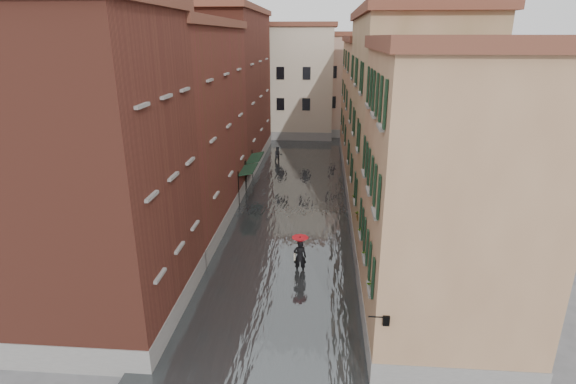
% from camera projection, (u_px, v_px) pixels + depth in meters
% --- Properties ---
extents(ground, '(120.00, 120.00, 0.00)m').
position_uv_depth(ground, '(276.00, 295.00, 21.95)').
color(ground, '#515153').
rests_on(ground, ground).
extents(floodwater, '(10.00, 60.00, 0.20)m').
position_uv_depth(floodwater, '(294.00, 201.00, 34.16)').
color(floodwater, '#3F4446').
rests_on(floodwater, ground).
extents(building_left_near, '(6.00, 8.00, 13.00)m').
position_uv_depth(building_left_near, '(101.00, 177.00, 18.46)').
color(building_left_near, brown).
rests_on(building_left_near, ground).
extents(building_left_mid, '(6.00, 14.00, 12.50)m').
position_uv_depth(building_left_mid, '(182.00, 130.00, 28.90)').
color(building_left_mid, maroon).
rests_on(building_left_mid, ground).
extents(building_left_far, '(6.00, 16.00, 14.00)m').
position_uv_depth(building_left_far, '(229.00, 91.00, 42.78)').
color(building_left_far, brown).
rests_on(building_left_far, ground).
extents(building_right_near, '(6.00, 8.00, 11.50)m').
position_uv_depth(building_right_near, '(446.00, 203.00, 17.65)').
color(building_right_near, '#966C4D').
rests_on(building_right_near, ground).
extents(building_right_mid, '(6.00, 14.00, 13.00)m').
position_uv_depth(building_right_mid, '(403.00, 130.00, 27.76)').
color(building_right_mid, tan).
rests_on(building_right_mid, ground).
extents(building_right_far, '(6.00, 16.00, 11.50)m').
position_uv_depth(building_right_far, '(377.00, 106.00, 42.13)').
color(building_right_far, '#966C4D').
rests_on(building_right_far, ground).
extents(building_end_cream, '(12.00, 9.00, 13.00)m').
position_uv_depth(building_end_cream, '(284.00, 83.00, 55.82)').
color(building_end_cream, '#C3B29B').
rests_on(building_end_cream, ground).
extents(building_end_pink, '(10.00, 9.00, 12.00)m').
position_uv_depth(building_end_pink, '(356.00, 86.00, 57.19)').
color(building_end_pink, tan).
rests_on(building_end_pink, ground).
extents(awning_near, '(1.09, 2.92, 2.80)m').
position_uv_depth(awning_near, '(248.00, 170.00, 33.59)').
color(awning_near, black).
rests_on(awning_near, ground).
extents(awning_far, '(1.09, 3.24, 2.80)m').
position_uv_depth(awning_far, '(255.00, 158.00, 36.84)').
color(awning_far, black).
rests_on(awning_far, ground).
extents(wall_lantern, '(0.71, 0.22, 0.35)m').
position_uv_depth(wall_lantern, '(385.00, 320.00, 14.98)').
color(wall_lantern, black).
rests_on(wall_lantern, ground).
extents(window_planters, '(0.59, 10.44, 0.84)m').
position_uv_depth(window_planters, '(364.00, 227.00, 21.01)').
color(window_planters, brown).
rests_on(window_planters, ground).
extents(pedestrian_main, '(0.89, 0.89, 2.06)m').
position_uv_depth(pedestrian_main, '(300.00, 252.00, 23.62)').
color(pedestrian_main, black).
rests_on(pedestrian_main, ground).
extents(pedestrian_far, '(0.97, 0.84, 1.70)m').
position_uv_depth(pedestrian_far, '(278.00, 155.00, 44.29)').
color(pedestrian_far, black).
rests_on(pedestrian_far, ground).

